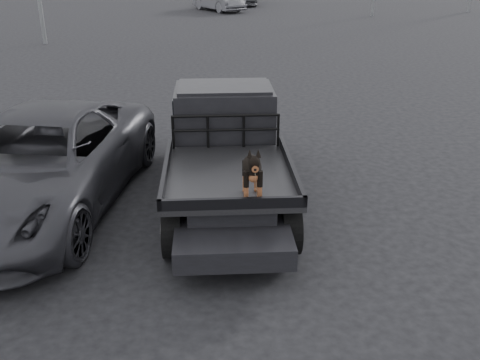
{
  "coord_description": "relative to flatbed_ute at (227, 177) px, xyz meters",
  "views": [
    {
      "loc": [
        -1.06,
        -6.95,
        4.04
      ],
      "look_at": [
        -0.68,
        -0.67,
        1.28
      ],
      "focal_mm": 40.0,
      "sensor_mm": 36.0,
      "label": 1
    }
  ],
  "objects": [
    {
      "name": "parked_suv",
      "position": [
        -3.07,
        -0.03,
        0.34
      ],
      "size": [
        3.53,
        6.08,
        1.59
      ],
      "primitive_type": "imported",
      "rotation": [
        0.0,
        0.0,
        -0.16
      ],
      "color": "#323238",
      "rests_on": "ground"
    },
    {
      "name": "headache_rack",
      "position": [
        0.0,
        0.2,
        0.74
      ],
      "size": [
        1.8,
        0.08,
        0.55
      ],
      "primitive_type": null,
      "color": "black",
      "rests_on": "flatbed_ute"
    },
    {
      "name": "ground",
      "position": [
        0.78,
        -1.36,
        -0.46
      ],
      "size": [
        120.0,
        120.0,
        0.0
      ],
      "primitive_type": "plane",
      "color": "black",
      "rests_on": "ground"
    },
    {
      "name": "ute_cab",
      "position": [
        0.0,
        0.95,
        0.9
      ],
      "size": [
        1.72,
        1.3,
        0.88
      ],
      "primitive_type": null,
      "color": "black",
      "rests_on": "flatbed_ute"
    },
    {
      "name": "flatbed_ute",
      "position": [
        0.0,
        0.0,
        0.0
      ],
      "size": [
        2.0,
        5.4,
        0.92
      ],
      "primitive_type": null,
      "color": "black",
      "rests_on": "ground"
    },
    {
      "name": "dog",
      "position": [
        0.28,
        -1.77,
        0.83
      ],
      "size": [
        0.32,
        0.6,
        0.74
      ],
      "primitive_type": null,
      "color": "black",
      "rests_on": "flatbed_ute"
    }
  ]
}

